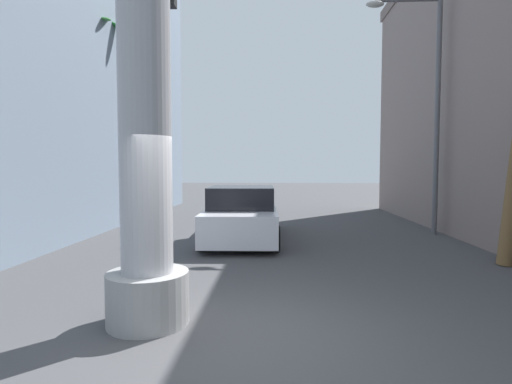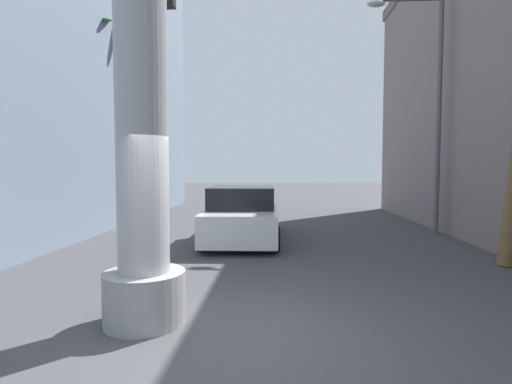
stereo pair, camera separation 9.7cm
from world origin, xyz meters
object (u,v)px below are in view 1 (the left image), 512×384
(traffic_light_mast, at_px, (44,58))
(palm_tree_mid_left, at_px, (101,96))
(car_lead, at_px, (242,215))
(pedestrian_far_left, at_px, (156,191))
(street_lamp, at_px, (427,92))

(traffic_light_mast, relative_size, palm_tree_mid_left, 0.85)
(car_lead, height_order, pedestrian_far_left, pedestrian_far_left)
(palm_tree_mid_left, height_order, pedestrian_far_left, palm_tree_mid_left)
(traffic_light_mast, bearing_deg, pedestrian_far_left, 95.30)
(traffic_light_mast, height_order, palm_tree_mid_left, palm_tree_mid_left)
(street_lamp, distance_m, pedestrian_far_left, 12.25)
(palm_tree_mid_left, bearing_deg, street_lamp, -4.61)
(traffic_light_mast, distance_m, car_lead, 6.32)
(traffic_light_mast, relative_size, car_lead, 1.18)
(pedestrian_far_left, bearing_deg, traffic_light_mast, -84.70)
(street_lamp, distance_m, palm_tree_mid_left, 10.76)
(palm_tree_mid_left, relative_size, pedestrian_far_left, 4.13)
(car_lead, xyz_separation_m, pedestrian_far_left, (-4.64, 6.86, 0.33))
(street_lamp, distance_m, traffic_light_mast, 10.52)
(traffic_light_mast, height_order, pedestrian_far_left, traffic_light_mast)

